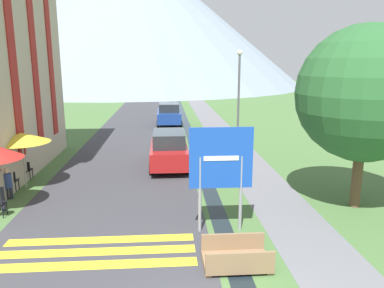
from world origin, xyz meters
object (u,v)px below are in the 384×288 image
at_px(parked_car_near, 169,149).
at_px(person_seated_near, 7,182).
at_px(cafe_chair_far_left, 21,171).
at_px(cafe_chair_far_right, 26,169).
at_px(person_seated_far, 10,171).
at_px(parked_car_far, 169,114).
at_px(tree_by_path, 365,94).
at_px(cafe_chair_middle, 12,179).
at_px(streetlamp, 239,95).
at_px(footbridge, 236,258).
at_px(road_sign, 221,166).
at_px(cafe_umbrella_middle_yellow, 21,138).

xyz_separation_m(parked_car_near, person_seated_near, (-6.18, -4.01, -0.24)).
relative_size(cafe_chair_far_left, cafe_chair_far_right, 1.00).
distance_m(person_seated_near, person_seated_far, 1.59).
relative_size(parked_car_far, tree_by_path, 0.65).
xyz_separation_m(cafe_chair_middle, cafe_chair_far_right, (0.04, 1.52, 0.00)).
relative_size(person_seated_far, streetlamp, 0.22).
relative_size(streetlamp, tree_by_path, 0.90).
height_order(footbridge, cafe_chair_far_left, cafe_chair_far_left).
distance_m(parked_car_far, tree_by_path, 19.89).
relative_size(footbridge, tree_by_path, 0.26).
bearing_deg(person_seated_near, streetlamp, 31.72).
relative_size(parked_car_far, cafe_chair_far_left, 4.93).
relative_size(road_sign, streetlamp, 0.57).
bearing_deg(cafe_chair_far_right, streetlamp, -0.42).
distance_m(person_seated_far, streetlamp, 11.83).
bearing_deg(cafe_chair_far_left, cafe_chair_middle, -88.64).
bearing_deg(person_seated_near, cafe_umbrella_middle_yellow, 82.46).
height_order(road_sign, parked_car_far, road_sign).
distance_m(person_seated_near, streetlamp, 12.10).
bearing_deg(streetlamp, cafe_umbrella_middle_yellow, -153.68).
distance_m(road_sign, streetlamp, 9.90).
xyz_separation_m(parked_car_far, cafe_chair_middle, (-6.52, -16.03, -0.40)).
relative_size(footbridge, streetlamp, 0.30).
bearing_deg(person_seated_near, cafe_chair_far_left, 96.64).
distance_m(road_sign, person_seated_far, 9.59).
height_order(person_seated_far, streetlamp, streetlamp).
distance_m(parked_car_far, person_seated_far, 16.79).
distance_m(cafe_chair_middle, person_seated_near, 0.86).
height_order(parked_car_far, streetlamp, streetlamp).
relative_size(road_sign, parked_car_near, 0.76).
bearing_deg(parked_car_far, cafe_chair_middle, -112.14).
distance_m(cafe_chair_middle, cafe_chair_far_left, 1.19).
xyz_separation_m(road_sign, cafe_chair_far_left, (-7.90, 5.35, -1.58)).
distance_m(cafe_chair_middle, cafe_umbrella_middle_yellow, 1.72).
bearing_deg(cafe_umbrella_middle_yellow, streetlamp, 26.32).
relative_size(road_sign, cafe_chair_far_right, 3.84).
xyz_separation_m(road_sign, tree_by_path, (5.18, 1.66, 1.97)).
distance_m(person_seated_near, tree_by_path, 13.39).
distance_m(cafe_chair_middle, cafe_chair_far_right, 1.52).
distance_m(parked_car_far, streetlamp, 11.54).
height_order(cafe_chair_middle, cafe_chair_far_right, same).
xyz_separation_m(footbridge, cafe_chair_middle, (-7.97, 6.24, 0.29)).
relative_size(cafe_chair_middle, cafe_chair_far_left, 1.00).
distance_m(footbridge, cafe_chair_far_left, 10.93).
bearing_deg(parked_car_near, parked_car_far, 89.31).
bearing_deg(road_sign, cafe_chair_far_left, 145.90).
height_order(cafe_umbrella_middle_yellow, streetlamp, streetlamp).
height_order(road_sign, tree_by_path, tree_by_path).
distance_m(parked_car_far, cafe_chair_middle, 17.31).
relative_size(cafe_umbrella_middle_yellow, streetlamp, 0.40).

